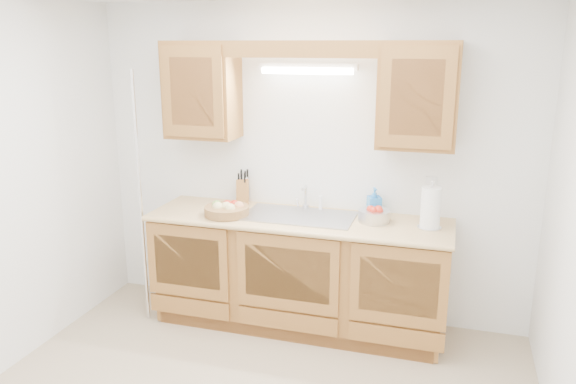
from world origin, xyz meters
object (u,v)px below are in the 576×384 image
(fruit_basket, at_px, (227,209))
(knife_block, at_px, (243,191))
(paper_towel, at_px, (431,208))
(apple_bowl, at_px, (374,215))

(fruit_basket, bearing_deg, knife_block, 89.97)
(paper_towel, xyz_separation_m, apple_bowl, (-0.40, 0.04, -0.10))
(paper_towel, bearing_deg, knife_block, 171.95)
(fruit_basket, distance_m, knife_block, 0.34)
(knife_block, height_order, paper_towel, paper_towel)
(knife_block, bearing_deg, paper_towel, -25.65)
(fruit_basket, xyz_separation_m, apple_bowl, (1.11, 0.16, 0.01))
(knife_block, relative_size, apple_bowl, 1.04)
(knife_block, height_order, apple_bowl, knife_block)
(knife_block, relative_size, paper_towel, 0.83)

